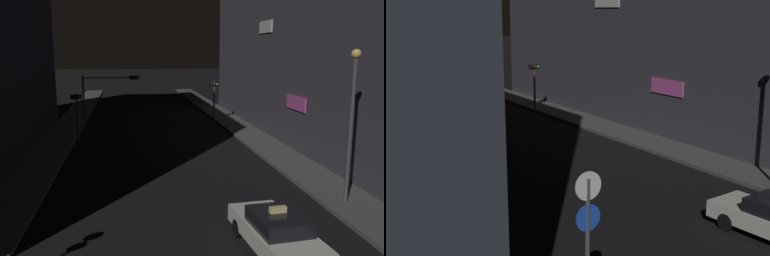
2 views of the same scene
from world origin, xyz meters
The scene contains 8 objects.
sidewalk_left centered at (-7.30, 32.49, 0.09)m, with size 2.59×68.98×0.18m, color #4C4C4C.
sidewalk_right centered at (7.30, 32.49, 0.09)m, with size 2.59×68.98×0.18m, color #4C4C4C.
building_facade_right centered at (11.93, 29.76, 9.11)m, with size 6.74×31.57×18.22m.
taxi centered at (2.55, 10.87, 0.74)m, with size 2.15×4.58×1.62m.
traffic_light_overhead centered at (-3.80, 33.84, 3.40)m, with size 4.75×0.41×4.59m.
traffic_light_left_kerb centered at (-5.76, 28.94, 2.56)m, with size 0.80×0.42×3.55m.
traffic_light_right_kerb centered at (5.76, 35.18, 2.74)m, with size 0.80×0.41×3.84m.
street_lamp_near_block centered at (7.02, 14.34, 4.13)m, with size 0.39×0.39×6.47m.
Camera 1 is at (-2.16, -0.90, 6.57)m, focal length 37.76 mm.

